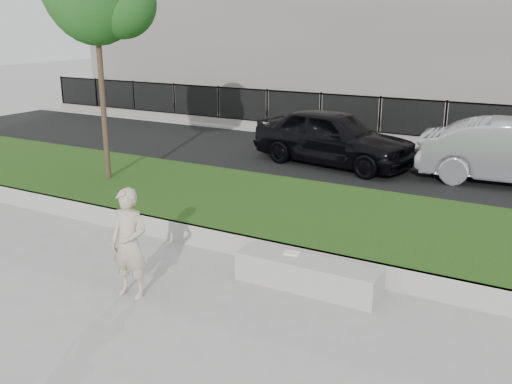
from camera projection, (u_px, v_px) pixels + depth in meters
The scene contains 10 objects.
ground at pixel (187, 272), 9.52m from camera, with size 90.00×90.00×0.00m, color gray.
grass_bank at pixel (272, 211), 11.96m from camera, with size 34.00×4.00×0.40m, color black.
grass_kerb at pixel (221, 241), 10.33m from camera, with size 34.00×0.08×0.40m, color #98968E.
street at pixel (360, 165), 16.60m from camera, with size 34.00×7.00×0.04m, color black.
far_pavement at pixel (403, 138), 20.34m from camera, with size 34.00×3.00×0.12m, color gray.
iron_fence at pixel (396, 129), 19.37m from camera, with size 32.00×0.30×1.50m.
stone_bench at pixel (307, 274), 8.88m from camera, with size 2.30×0.58×0.47m, color #98968E.
man at pixel (129, 244), 8.48m from camera, with size 0.62×0.40×1.69m, color #C1AE94.
book at pixel (292, 253), 9.05m from camera, with size 0.24×0.18×0.03m, color white.
car_dark at pixel (333, 137), 16.37m from camera, with size 1.92×4.78×1.63m, color black.
Camera 1 is at (5.32, -7.04, 3.99)m, focal length 40.00 mm.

